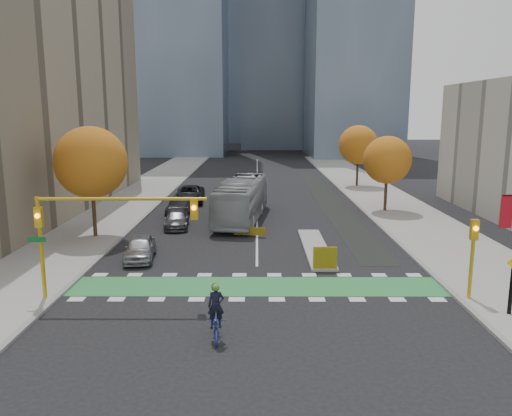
{
  "coord_description": "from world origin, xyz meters",
  "views": [
    {
      "loc": [
        0.03,
        -23.93,
        9.15
      ],
      "look_at": [
        -0.06,
        8.17,
        3.0
      ],
      "focal_mm": 35.0,
      "sensor_mm": 36.0,
      "label": 1
    }
  ],
  "objects_px": {
    "traffic_signal_east": "(473,247)",
    "parked_car_a": "(140,248)",
    "tree_east_near": "(387,160)",
    "bus": "(242,199)",
    "tree_west": "(91,162)",
    "tree_east_far": "(358,145)",
    "traffic_signal_west": "(92,221)",
    "parked_car_c": "(177,219)",
    "parked_car_b": "(180,207)",
    "cyclist": "(216,321)",
    "parked_car_d": "(190,194)",
    "hazard_board": "(325,258)"
  },
  "relations": [
    {
      "from": "tree_west",
      "to": "parked_car_d",
      "type": "height_order",
      "value": "tree_west"
    },
    {
      "from": "tree_east_far",
      "to": "parked_car_d",
      "type": "distance_m",
      "value": 22.87
    },
    {
      "from": "tree_east_far",
      "to": "traffic_signal_east",
      "type": "bearing_deg",
      "value": -92.97
    },
    {
      "from": "tree_east_near",
      "to": "traffic_signal_west",
      "type": "height_order",
      "value": "tree_east_near"
    },
    {
      "from": "cyclist",
      "to": "parked_car_d",
      "type": "distance_m",
      "value": 32.12
    },
    {
      "from": "tree_west",
      "to": "parked_car_b",
      "type": "xyz_separation_m",
      "value": [
        5.01,
        8.44,
        -4.85
      ]
    },
    {
      "from": "tree_west",
      "to": "parked_car_d",
      "type": "relative_size",
      "value": 1.33
    },
    {
      "from": "parked_car_a",
      "to": "parked_car_b",
      "type": "bearing_deg",
      "value": 82.26
    },
    {
      "from": "tree_west",
      "to": "traffic_signal_west",
      "type": "relative_size",
      "value": 0.96
    },
    {
      "from": "tree_west",
      "to": "parked_car_c",
      "type": "height_order",
      "value": "tree_west"
    },
    {
      "from": "tree_west",
      "to": "parked_car_c",
      "type": "relative_size",
      "value": 1.79
    },
    {
      "from": "parked_car_d",
      "to": "tree_east_near",
      "type": "bearing_deg",
      "value": -17.36
    },
    {
      "from": "hazard_board",
      "to": "traffic_signal_west",
      "type": "bearing_deg",
      "value": -158.45
    },
    {
      "from": "traffic_signal_west",
      "to": "parked_car_c",
      "type": "xyz_separation_m",
      "value": [
        1.43,
        15.95,
        -3.37
      ]
    },
    {
      "from": "bus",
      "to": "parked_car_d",
      "type": "relative_size",
      "value": 2.08
    },
    {
      "from": "tree_east_near",
      "to": "bus",
      "type": "xyz_separation_m",
      "value": [
        -13.32,
        -3.55,
        -3.07
      ]
    },
    {
      "from": "tree_west",
      "to": "tree_east_far",
      "type": "relative_size",
      "value": 1.08
    },
    {
      "from": "parked_car_c",
      "to": "tree_west",
      "type": "bearing_deg",
      "value": -153.45
    },
    {
      "from": "traffic_signal_east",
      "to": "parked_car_a",
      "type": "relative_size",
      "value": 0.94
    },
    {
      "from": "cyclist",
      "to": "bus",
      "type": "distance_m",
      "value": 23.3
    },
    {
      "from": "tree_west",
      "to": "tree_east_near",
      "type": "xyz_separation_m",
      "value": [
        24.0,
        10.0,
        -0.75
      ]
    },
    {
      "from": "hazard_board",
      "to": "tree_east_far",
      "type": "distance_m",
      "value": 35.13
    },
    {
      "from": "cyclist",
      "to": "traffic_signal_west",
      "type": "bearing_deg",
      "value": 139.26
    },
    {
      "from": "traffic_signal_east",
      "to": "parked_car_a",
      "type": "height_order",
      "value": "traffic_signal_east"
    },
    {
      "from": "parked_car_c",
      "to": "traffic_signal_west",
      "type": "bearing_deg",
      "value": -100.58
    },
    {
      "from": "traffic_signal_east",
      "to": "parked_car_a",
      "type": "bearing_deg",
      "value": 158.56
    },
    {
      "from": "tree_west",
      "to": "tree_east_near",
      "type": "relative_size",
      "value": 1.16
    },
    {
      "from": "tree_east_far",
      "to": "parked_car_a",
      "type": "bearing_deg",
      "value": -122.28
    },
    {
      "from": "tree_east_near",
      "to": "parked_car_d",
      "type": "height_order",
      "value": "tree_east_near"
    },
    {
      "from": "traffic_signal_east",
      "to": "bus",
      "type": "bearing_deg",
      "value": 121.96
    },
    {
      "from": "tree_east_far",
      "to": "parked_car_c",
      "type": "relative_size",
      "value": 1.67
    },
    {
      "from": "tree_west",
      "to": "parked_car_b",
      "type": "height_order",
      "value": "tree_west"
    },
    {
      "from": "traffic_signal_west",
      "to": "parked_car_c",
      "type": "height_order",
      "value": "traffic_signal_west"
    },
    {
      "from": "bus",
      "to": "parked_car_a",
      "type": "height_order",
      "value": "bus"
    },
    {
      "from": "tree_east_far",
      "to": "traffic_signal_east",
      "type": "xyz_separation_m",
      "value": [
        -2.0,
        -38.51,
        -2.51
      ]
    },
    {
      "from": "tree_west",
      "to": "cyclist",
      "type": "bearing_deg",
      "value": -58.41
    },
    {
      "from": "cyclist",
      "to": "bus",
      "type": "relative_size",
      "value": 0.18
    },
    {
      "from": "parked_car_a",
      "to": "parked_car_c",
      "type": "bearing_deg",
      "value": 78.2
    },
    {
      "from": "tree_east_near",
      "to": "tree_east_far",
      "type": "distance_m",
      "value": 16.01
    },
    {
      "from": "hazard_board",
      "to": "tree_east_far",
      "type": "relative_size",
      "value": 0.18
    },
    {
      "from": "hazard_board",
      "to": "parked_car_b",
      "type": "distance_m",
      "value": 19.61
    },
    {
      "from": "tree_east_near",
      "to": "bus",
      "type": "distance_m",
      "value": 14.13
    },
    {
      "from": "parked_car_b",
      "to": "traffic_signal_west",
      "type": "bearing_deg",
      "value": -87.48
    },
    {
      "from": "hazard_board",
      "to": "traffic_signal_east",
      "type": "relative_size",
      "value": 0.34
    },
    {
      "from": "parked_car_a",
      "to": "tree_west",
      "type": "bearing_deg",
      "value": 123.95
    },
    {
      "from": "traffic_signal_west",
      "to": "bus",
      "type": "height_order",
      "value": "traffic_signal_west"
    },
    {
      "from": "hazard_board",
      "to": "tree_east_near",
      "type": "distance_m",
      "value": 19.93
    },
    {
      "from": "parked_car_a",
      "to": "traffic_signal_west",
      "type": "bearing_deg",
      "value": -100.51
    },
    {
      "from": "traffic_signal_east",
      "to": "bus",
      "type": "distance_m",
      "value": 22.36
    },
    {
      "from": "parked_car_c",
      "to": "cyclist",
      "type": "bearing_deg",
      "value": -81.99
    }
  ]
}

